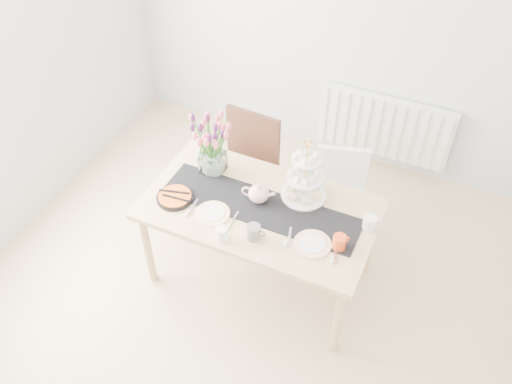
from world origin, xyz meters
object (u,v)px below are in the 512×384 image
at_px(mug_grey, 254,232).
at_px(chair_brown, 246,161).
at_px(cake_stand, 305,182).
at_px(cream_jug, 370,222).
at_px(tart_tin, 175,197).
at_px(tulip_vase, 211,136).
at_px(chair_white, 339,191).
at_px(radiator, 384,127).
at_px(plate_left, 213,214).
at_px(plate_right, 312,244).
at_px(mug_white, 222,234).
at_px(dining_table, 260,214).
at_px(mug_orange, 339,242).
at_px(teapot, 259,194).

bearing_deg(mug_grey, chair_brown, 108.74).
relative_size(cake_stand, cream_jug, 5.04).
bearing_deg(tart_tin, cake_stand, 26.14).
distance_m(chair_brown, tulip_vase, 0.66).
height_order(chair_white, mug_grey, mug_grey).
xyz_separation_m(radiator, plate_left, (-0.74, -1.85, 0.31)).
distance_m(chair_brown, chair_white, 0.78).
distance_m(plate_left, plate_right, 0.71).
height_order(mug_white, plate_left, mug_white).
xyz_separation_m(cake_stand, tart_tin, (-0.81, -0.40, -0.12)).
bearing_deg(plate_right, plate_left, -177.78).
height_order(chair_brown, plate_right, chair_brown).
bearing_deg(chair_brown, tart_tin, -98.90).
bearing_deg(mug_grey, cake_stand, 62.74).
distance_m(dining_table, chair_white, 0.79).
height_order(tulip_vase, cake_stand, tulip_vase).
bearing_deg(chair_brown, mug_orange, -32.38).
bearing_deg(plate_left, mug_white, -46.53).
xyz_separation_m(chair_brown, mug_grey, (0.47, -0.88, 0.25)).
bearing_deg(dining_table, chair_brown, 123.24).
distance_m(mug_grey, mug_white, 0.21).
bearing_deg(plate_right, radiator, 88.95).
height_order(radiator, cream_jug, cream_jug).
height_order(radiator, dining_table, same).
bearing_deg(cake_stand, plate_left, -140.01).
distance_m(teapot, tart_tin, 0.59).
xyz_separation_m(mug_white, mug_orange, (0.71, 0.24, 0.01)).
bearing_deg(dining_table, radiator, 73.82).
distance_m(teapot, plate_right, 0.53).
bearing_deg(dining_table, plate_right, -20.87).
distance_m(chair_brown, mug_white, 1.04).
bearing_deg(cake_stand, dining_table, -136.82).
xyz_separation_m(radiator, dining_table, (-0.48, -1.65, 0.22)).
relative_size(dining_table, cream_jug, 17.25).
relative_size(tulip_vase, mug_orange, 5.71).
bearing_deg(teapot, plate_left, -143.08).
bearing_deg(plate_right, mug_orange, 15.72).
bearing_deg(radiator, plate_right, -91.05).
xyz_separation_m(cake_stand, mug_grey, (-0.16, -0.49, -0.08)).
bearing_deg(mug_orange, tulip_vase, 114.09).
relative_size(tulip_vase, cream_jug, 6.38).
height_order(dining_table, mug_orange, mug_orange).
height_order(cake_stand, mug_grey, cake_stand).
bearing_deg(tart_tin, chair_white, 41.46).
relative_size(radiator, mug_grey, 11.22).
relative_size(cake_stand, mug_orange, 4.51).
bearing_deg(cream_jug, plate_right, -148.51).
bearing_deg(radiator, cream_jug, -80.54).
relative_size(cream_jug, mug_orange, 0.90).
relative_size(dining_table, plate_right, 6.52).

